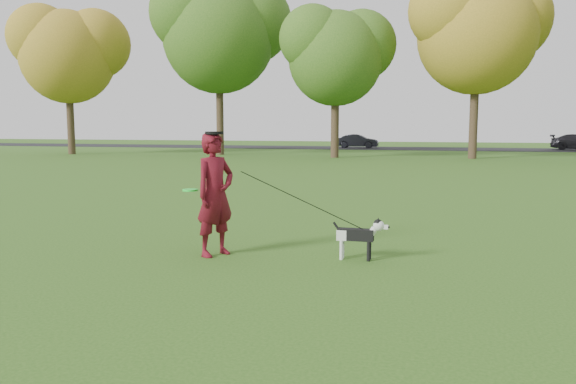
# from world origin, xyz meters

# --- Properties ---
(ground) EXTENTS (120.00, 120.00, 0.00)m
(ground) POSITION_xyz_m (0.00, 0.00, 0.00)
(ground) COLOR #285116
(ground) RESTS_ON ground
(road) EXTENTS (120.00, 7.00, 0.02)m
(road) POSITION_xyz_m (0.00, 40.00, 0.01)
(road) COLOR black
(road) RESTS_ON ground
(man) EXTENTS (0.70, 0.80, 1.84)m
(man) POSITION_xyz_m (-1.15, -0.37, 0.92)
(man) COLOR #520B13
(man) RESTS_ON ground
(dog) EXTENTS (0.82, 0.16, 0.63)m
(dog) POSITION_xyz_m (0.98, -0.11, 0.38)
(dog) COLOR black
(dog) RESTS_ON ground
(car_mid) EXTENTS (3.53, 1.23, 1.16)m
(car_mid) POSITION_xyz_m (-4.63, 40.00, 0.60)
(car_mid) COLOR black
(car_mid) RESTS_ON road
(man_held_items) EXTENTS (2.72, 0.47, 1.43)m
(man_held_items) POSITION_xyz_m (0.18, -0.27, 0.85)
(man_held_items) COLOR #20FF38
(man_held_items) RESTS_ON ground
(tree_row) EXTENTS (51.74, 8.86, 12.01)m
(tree_row) POSITION_xyz_m (-1.43, 26.07, 7.41)
(tree_row) COLOR #38281C
(tree_row) RESTS_ON ground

